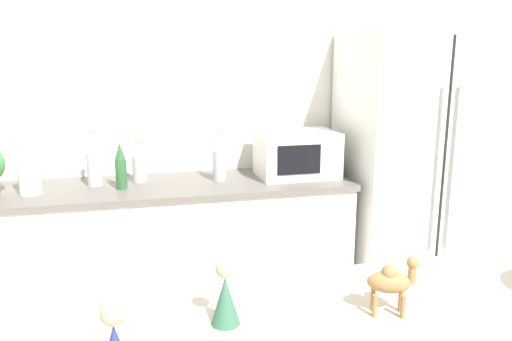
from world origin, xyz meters
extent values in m
cube|color=white|center=(0.00, 2.73, 1.27)|extent=(8.00, 0.06, 2.55)
cube|color=white|center=(-0.28, 2.40, 0.43)|extent=(2.17, 0.60, 0.86)
cube|color=#66605B|center=(-0.28, 2.40, 0.88)|extent=(2.20, 0.63, 0.03)
cube|color=white|center=(1.30, 2.34, 0.89)|extent=(0.87, 0.67, 1.78)
cube|color=black|center=(1.30, 2.00, 0.89)|extent=(0.01, 0.01, 1.71)
cylinder|color=#B2B5BA|center=(1.25, 1.99, 0.98)|extent=(0.02, 0.02, 0.98)
cylinder|color=#B2B5BA|center=(1.35, 1.99, 0.98)|extent=(0.02, 0.02, 0.98)
cube|color=#B7AD99|center=(0.18, 0.51, 1.00)|extent=(1.82, 0.57, 0.03)
cylinder|color=white|center=(-1.01, 2.34, 1.03)|extent=(0.11, 0.11, 0.26)
cube|color=white|center=(0.53, 2.42, 1.03)|extent=(0.48, 0.36, 0.28)
cube|color=black|center=(0.49, 2.24, 1.03)|extent=(0.26, 0.01, 0.17)
cylinder|color=#2D6033|center=(-0.53, 2.35, 0.98)|extent=(0.06, 0.06, 0.17)
cone|color=#2D6033|center=(-0.53, 2.35, 1.11)|extent=(0.06, 0.06, 0.09)
cylinder|color=gold|center=(-0.53, 2.35, 1.16)|extent=(0.02, 0.02, 0.01)
cylinder|color=#B2B7BC|center=(-0.68, 2.45, 0.99)|extent=(0.08, 0.08, 0.20)
cone|color=#B2B7BC|center=(-0.68, 2.45, 1.15)|extent=(0.08, 0.08, 0.11)
cylinder|color=gold|center=(-0.68, 2.45, 1.21)|extent=(0.03, 0.03, 0.01)
cylinder|color=#B2B7BC|center=(-0.43, 2.48, 0.97)|extent=(0.08, 0.08, 0.15)
cone|color=#B2B7BC|center=(-0.43, 2.48, 1.09)|extent=(0.08, 0.08, 0.09)
cylinder|color=gold|center=(-0.43, 2.48, 1.14)|extent=(0.03, 0.03, 0.01)
cylinder|color=#B2B7BC|center=(0.04, 2.40, 0.99)|extent=(0.08, 0.08, 0.18)
cone|color=#B2B7BC|center=(0.04, 2.40, 1.13)|extent=(0.08, 0.08, 0.10)
cylinder|color=gold|center=(0.04, 2.40, 1.19)|extent=(0.03, 0.03, 0.01)
ellipsoid|color=olive|center=(0.13, 0.50, 1.10)|extent=(0.12, 0.08, 0.05)
sphere|color=olive|center=(0.13, 0.50, 1.12)|extent=(0.04, 0.04, 0.04)
cylinder|color=olive|center=(0.18, 0.48, 1.13)|extent=(0.02, 0.02, 0.05)
sphere|color=olive|center=(0.18, 0.48, 1.15)|extent=(0.03, 0.03, 0.03)
cylinder|color=olive|center=(0.17, 0.50, 1.04)|extent=(0.01, 0.01, 0.06)
cylinder|color=olive|center=(0.16, 0.47, 1.04)|extent=(0.01, 0.01, 0.06)
cylinder|color=olive|center=(0.11, 0.53, 1.04)|extent=(0.01, 0.01, 0.06)
cylinder|color=olive|center=(0.10, 0.50, 1.04)|extent=(0.01, 0.01, 0.06)
cone|color=#33664C|center=(-0.25, 0.55, 1.07)|extent=(0.07, 0.07, 0.12)
sphere|color=tan|center=(-0.25, 0.55, 1.15)|extent=(0.04, 0.04, 0.04)
sphere|color=tan|center=(-0.49, 0.38, 1.16)|extent=(0.05, 0.05, 0.05)
camera|label=1|loc=(-0.43, -0.49, 1.62)|focal=35.00mm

